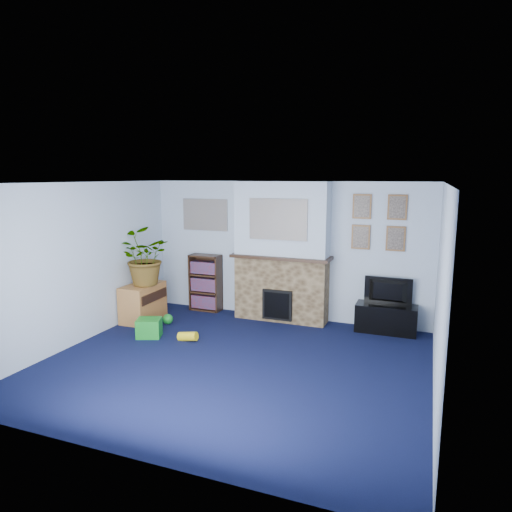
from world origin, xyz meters
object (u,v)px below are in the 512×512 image
at_px(tv_stand, 386,319).
at_px(bookshelf, 206,284).
at_px(sideboard, 143,300).
at_px(television, 388,292).

height_order(tv_stand, bookshelf, bookshelf).
relative_size(tv_stand, sideboard, 1.16).
height_order(tv_stand, television, television).
xyz_separation_m(television, sideboard, (-4.02, -0.89, -0.32)).
relative_size(television, sideboard, 0.91).
bearing_deg(television, tv_stand, 91.65).
distance_m(television, sideboard, 4.13).
xyz_separation_m(tv_stand, sideboard, (-4.02, -0.87, 0.12)).
bearing_deg(tv_stand, bookshelf, 178.66).
distance_m(tv_stand, sideboard, 4.11).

